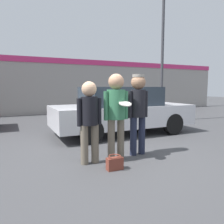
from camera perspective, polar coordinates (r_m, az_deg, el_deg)
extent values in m
plane|color=#3F3F42|center=(4.90, 3.15, -11.37)|extent=(56.00, 56.00, 0.00)
cube|color=gray|center=(12.73, -15.30, 6.51)|extent=(24.00, 0.18, 3.12)
cube|color=#CC2D6B|center=(12.70, -15.40, 12.89)|extent=(24.00, 0.04, 0.30)
cylinder|color=#665B4C|center=(4.33, -7.22, -8.50)|extent=(0.15, 0.15, 0.78)
cylinder|color=#665B4C|center=(4.40, -4.47, -8.22)|extent=(0.15, 0.15, 0.78)
cylinder|color=black|center=(4.24, -5.93, 0.32)|extent=(0.33, 0.33, 0.55)
cylinder|color=black|center=(4.18, -8.57, -0.10)|extent=(0.09, 0.09, 0.53)
cylinder|color=black|center=(4.32, -3.38, 0.16)|extent=(0.09, 0.09, 0.53)
sphere|color=tan|center=(4.22, -6.00, 6.00)|extent=(0.29, 0.29, 0.29)
cylinder|color=#665B4C|center=(4.54, -0.20, -7.24)|extent=(0.15, 0.15, 0.85)
cylinder|color=#665B4C|center=(4.63, 2.29, -6.96)|extent=(0.15, 0.15, 0.85)
cylinder|color=#33724C|center=(4.47, 1.08, 2.01)|extent=(0.38, 0.38, 0.60)
cylinder|color=#33724C|center=(4.37, -1.60, 1.63)|extent=(0.09, 0.09, 0.59)
cylinder|color=#33724C|center=(4.58, 3.63, 1.83)|extent=(0.09, 0.09, 0.59)
sphere|color=tan|center=(4.46, 1.09, 7.93)|extent=(0.32, 0.32, 0.32)
cylinder|color=silver|center=(4.27, 3.46, 2.19)|extent=(0.25, 0.24, 0.10)
cylinder|color=#1E2338|center=(4.88, 5.60, -6.30)|extent=(0.15, 0.15, 0.85)
cylinder|color=#1E2338|center=(5.00, 7.78, -6.04)|extent=(0.15, 0.15, 0.85)
cylinder|color=black|center=(4.83, 6.82, 2.26)|extent=(0.33, 0.33, 0.60)
cylinder|color=black|center=(4.73, 4.73, 1.94)|extent=(0.09, 0.09, 0.58)
cylinder|color=black|center=(4.94, 8.81, 2.08)|extent=(0.09, 0.09, 0.58)
sphere|color=#8C664C|center=(4.82, 6.89, 7.73)|extent=(0.32, 0.32, 0.32)
cylinder|color=gray|center=(4.83, 6.91, 9.38)|extent=(0.26, 0.26, 0.06)
cube|color=silver|center=(7.12, 2.69, -0.75)|extent=(4.48, 1.88, 0.64)
cube|color=#28333D|center=(7.03, 2.07, 4.18)|extent=(2.33, 1.62, 0.59)
cylinder|color=black|center=(8.58, 8.24, -1.41)|extent=(0.67, 0.22, 0.67)
cylinder|color=black|center=(7.26, 15.61, -3.02)|extent=(0.67, 0.22, 0.67)
cylinder|color=black|center=(7.43, -9.93, -2.66)|extent=(0.67, 0.22, 0.67)
cylinder|color=black|center=(5.85, -5.52, -5.06)|extent=(0.67, 0.22, 0.67)
cylinder|color=#38383D|center=(9.95, 13.02, 14.45)|extent=(0.12, 0.12, 5.82)
cube|color=brown|center=(4.10, 0.71, -13.34)|extent=(0.30, 0.14, 0.22)
torus|color=brown|center=(4.05, 0.71, -11.45)|extent=(0.23, 0.23, 0.02)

